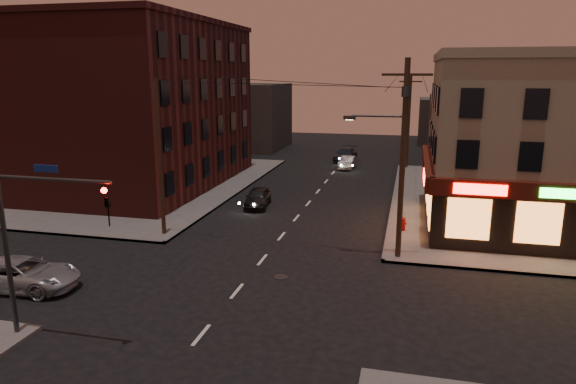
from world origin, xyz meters
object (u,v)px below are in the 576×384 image
(sedan_near, at_px, (258,197))
(fire_hydrant, at_px, (403,223))
(sedan_far, at_px, (345,154))
(suv_cross, at_px, (23,274))
(sedan_mid, at_px, (348,162))

(sedan_near, bearing_deg, fire_hydrant, -27.91)
(sedan_near, relative_size, sedan_far, 0.82)
(suv_cross, height_order, fire_hydrant, suv_cross)
(suv_cross, height_order, sedan_near, suv_cross)
(sedan_far, relative_size, fire_hydrant, 5.76)
(sedan_near, xyz_separation_m, fire_hydrant, (10.35, -3.93, -0.06))
(sedan_mid, height_order, fire_hydrant, sedan_mid)
(sedan_mid, distance_m, sedan_far, 4.50)
(sedan_near, xyz_separation_m, sedan_far, (3.64, 20.84, 0.03))
(fire_hydrant, bearing_deg, sedan_mid, 106.23)
(suv_cross, distance_m, fire_hydrant, 20.49)
(sedan_far, xyz_separation_m, fire_hydrant, (6.71, -24.77, -0.09))
(sedan_far, height_order, fire_hydrant, sedan_far)
(sedan_far, bearing_deg, sedan_near, -94.42)
(suv_cross, bearing_deg, sedan_mid, -21.70)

